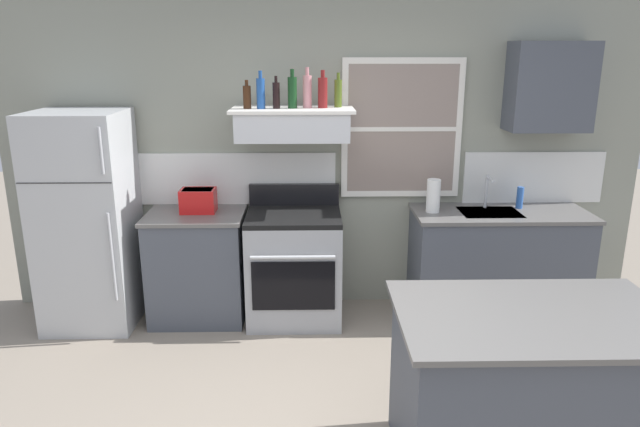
{
  "coord_description": "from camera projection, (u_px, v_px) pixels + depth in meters",
  "views": [
    {
      "loc": [
        -0.13,
        -2.63,
        2.19
      ],
      "look_at": [
        -0.05,
        1.2,
        1.1
      ],
      "focal_mm": 32.52,
      "sensor_mm": 36.0,
      "label": 1
    }
  ],
  "objects": [
    {
      "name": "counter_right_with_sink",
      "position": [
        497.0,
        263.0,
        4.86
      ],
      "size": [
        1.43,
        0.63,
        0.91
      ],
      "color": "#474C56",
      "rests_on": "ground_plane"
    },
    {
      "name": "paper_towel_roll",
      "position": [
        433.0,
        196.0,
        4.69
      ],
      "size": [
        0.11,
        0.11,
        0.27
      ],
      "primitive_type": "cylinder",
      "color": "white",
      "rests_on": "counter_right_with_sink"
    },
    {
      "name": "bottle_red_label_wine",
      "position": [
        323.0,
        92.0,
        4.5
      ],
      "size": [
        0.07,
        0.07,
        0.29
      ],
      "color": "maroon",
      "rests_on": "range_hood_shelf"
    },
    {
      "name": "counter_left_of_stove",
      "position": [
        198.0,
        265.0,
        4.81
      ],
      "size": [
        0.79,
        0.63,
        0.91
      ],
      "color": "#474C56",
      "rests_on": "ground_plane"
    },
    {
      "name": "bottle_olive_oil_square",
      "position": [
        338.0,
        93.0,
        4.56
      ],
      "size": [
        0.06,
        0.06,
        0.27
      ],
      "color": "#4C601E",
      "rests_on": "range_hood_shelf"
    },
    {
      "name": "bottle_blue_liqueur",
      "position": [
        261.0,
        93.0,
        4.44
      ],
      "size": [
        0.07,
        0.07,
        0.29
      ],
      "color": "#1E478C",
      "rests_on": "range_hood_shelf"
    },
    {
      "name": "sink_faucet",
      "position": [
        487.0,
        188.0,
        4.78
      ],
      "size": [
        0.03,
        0.17,
        0.28
      ],
      "color": "silver",
      "rests_on": "counter_right_with_sink"
    },
    {
      "name": "back_wall",
      "position": [
        327.0,
        152.0,
        4.9
      ],
      "size": [
        5.4,
        0.11,
        2.7
      ],
      "color": "gray",
      "rests_on": "ground_plane"
    },
    {
      "name": "range_hood_shelf",
      "position": [
        293.0,
        123.0,
        4.56
      ],
      "size": [
        0.96,
        0.52,
        0.24
      ],
      "color": "silver"
    },
    {
      "name": "bottle_balsamic_dark",
      "position": [
        276.0,
        95.0,
        4.45
      ],
      "size": [
        0.06,
        0.06,
        0.25
      ],
      "color": "black",
      "rests_on": "range_hood_shelf"
    },
    {
      "name": "bottle_brown_stout",
      "position": [
        247.0,
        97.0,
        4.46
      ],
      "size": [
        0.06,
        0.06,
        0.22
      ],
      "color": "#381E0F",
      "rests_on": "range_hood_shelf"
    },
    {
      "name": "toaster",
      "position": [
        198.0,
        200.0,
        4.7
      ],
      "size": [
        0.3,
        0.2,
        0.19
      ],
      "color": "red",
      "rests_on": "counter_left_of_stove"
    },
    {
      "name": "bottle_rose_pink",
      "position": [
        307.0,
        91.0,
        4.51
      ],
      "size": [
        0.07,
        0.07,
        0.31
      ],
      "color": "#C67F84",
      "rests_on": "range_hood_shelf"
    },
    {
      "name": "bottle_dark_green_wine",
      "position": [
        292.0,
        92.0,
        4.47
      ],
      "size": [
        0.07,
        0.07,
        0.3
      ],
      "color": "#143819",
      "rests_on": "range_hood_shelf"
    },
    {
      "name": "refrigerator",
      "position": [
        87.0,
        221.0,
        4.63
      ],
      "size": [
        0.7,
        0.72,
        1.74
      ],
      "color": "#B7BABC",
      "rests_on": "ground_plane"
    },
    {
      "name": "upper_cabinet_right",
      "position": [
        550.0,
        87.0,
        4.61
      ],
      "size": [
        0.64,
        0.32,
        0.7
      ],
      "color": "#474C56"
    },
    {
      "name": "kitchen_island",
      "position": [
        527.0,
        393.0,
        3.03
      ],
      "size": [
        1.4,
        0.9,
        0.91
      ],
      "color": "#474C56",
      "rests_on": "ground_plane"
    },
    {
      "name": "stove_range",
      "position": [
        294.0,
        265.0,
        4.79
      ],
      "size": [
        0.76,
        0.69,
        1.09
      ],
      "color": "#9EA0A5",
      "rests_on": "ground_plane"
    },
    {
      "name": "dish_soap_bottle",
      "position": [
        520.0,
        198.0,
        4.81
      ],
      "size": [
        0.06,
        0.06,
        0.18
      ],
      "primitive_type": "cylinder",
      "color": "blue",
      "rests_on": "counter_right_with_sink"
    }
  ]
}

